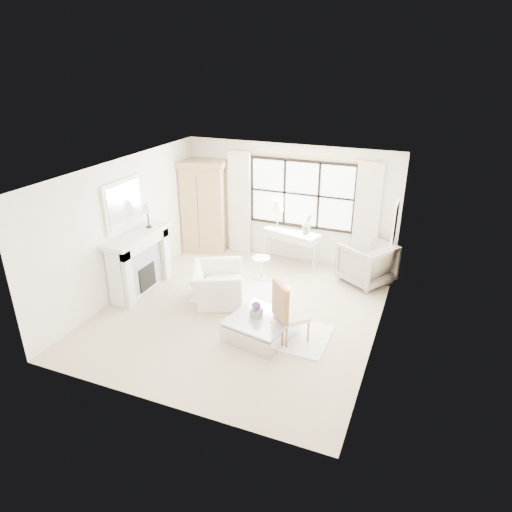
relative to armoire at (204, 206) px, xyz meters
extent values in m
plane|color=#C5B393|center=(2.04, -2.42, -1.14)|extent=(5.50, 5.50, 0.00)
plane|color=white|center=(2.04, -2.42, 1.56)|extent=(5.50, 5.50, 0.00)
plane|color=white|center=(2.04, 0.33, 0.21)|extent=(5.00, 0.00, 5.00)
plane|color=silver|center=(2.04, -5.17, 0.21)|extent=(5.00, 0.00, 5.00)
plane|color=white|center=(-0.46, -2.42, 0.21)|extent=(0.00, 5.50, 5.50)
plane|color=white|center=(4.54, -2.42, 0.21)|extent=(0.00, 5.50, 5.50)
cube|color=silver|center=(2.34, 0.31, 0.46)|extent=(2.40, 0.02, 1.50)
cylinder|color=#C08842|center=(2.34, 0.25, 1.33)|extent=(3.30, 0.04, 0.04)
cube|color=silver|center=(0.84, 0.23, 0.10)|extent=(0.55, 0.10, 2.47)
cube|color=beige|center=(3.84, 0.23, 0.10)|extent=(0.55, 0.10, 2.47)
cube|color=silver|center=(-0.25, -2.42, -0.55)|extent=(0.34, 1.50, 1.18)
cube|color=#A5A6AC|center=(-0.08, -2.42, -0.61)|extent=(0.03, 1.22, 0.97)
cube|color=black|center=(-0.07, -2.42, -0.82)|extent=(0.06, 0.52, 0.50)
cube|color=silver|center=(-0.21, -2.42, 0.08)|extent=(0.58, 1.66, 0.08)
cube|color=silver|center=(-0.43, -2.42, 0.70)|extent=(0.05, 1.15, 0.95)
cube|color=silver|center=(-0.40, -2.42, 0.70)|extent=(0.02, 1.00, 0.80)
cube|color=white|center=(4.51, -0.72, 0.41)|extent=(0.04, 0.62, 0.82)
cube|color=beige|center=(4.49, -0.72, 0.41)|extent=(0.01, 0.52, 0.72)
cylinder|color=black|center=(-0.16, -2.05, 0.14)|extent=(0.12, 0.12, 0.03)
cylinder|color=black|center=(-0.16, -2.05, 0.30)|extent=(0.03, 0.03, 0.30)
cone|color=beige|center=(-0.16, -2.05, 0.54)|extent=(0.22, 0.22, 0.18)
cube|color=tan|center=(0.00, 0.00, -0.09)|extent=(1.12, 0.82, 2.10)
cube|color=tan|center=(0.00, 0.00, 1.03)|extent=(1.26, 0.95, 0.14)
cube|color=silver|center=(2.24, 0.00, -0.46)|extent=(1.30, 0.73, 0.14)
cube|color=silver|center=(2.24, 0.00, -0.37)|extent=(1.37, 0.78, 0.06)
cylinder|color=#B98540|center=(1.89, -0.01, -0.32)|extent=(0.14, 0.14, 0.03)
cylinder|color=#B98540|center=(1.89, -0.01, -0.08)|extent=(0.02, 0.02, 0.46)
cone|color=#FDF3CF|center=(1.89, -0.01, 0.24)|extent=(0.28, 0.28, 0.22)
imported|color=#576C48|center=(2.61, -0.02, -0.10)|extent=(0.33, 0.31, 0.47)
cylinder|color=silver|center=(1.89, -1.01, -1.12)|extent=(0.26, 0.26, 0.03)
cylinder|color=silver|center=(1.89, -1.01, -0.89)|extent=(0.06, 0.06, 0.44)
cylinder|color=white|center=(1.89, -1.01, -0.65)|extent=(0.40, 0.40, 0.03)
cube|color=white|center=(1.79, -1.84, -1.12)|extent=(1.89, 1.40, 0.03)
cube|color=white|center=(3.10, -2.85, -1.13)|extent=(1.49, 1.12, 0.03)
imported|color=white|center=(1.44, -2.24, -0.78)|extent=(1.33, 1.40, 0.71)
imported|color=#9F9386|center=(4.01, -0.30, -0.69)|extent=(1.34, 1.33, 0.89)
cube|color=silver|center=(3.23, -2.97, -0.68)|extent=(0.66, 0.66, 0.07)
cube|color=#A17043|center=(3.06, -3.13, -0.36)|extent=(0.37, 0.38, 0.60)
cube|color=silver|center=(2.71, -3.10, -0.98)|extent=(1.18, 1.18, 0.32)
cube|color=silver|center=(2.71, -3.10, -0.78)|extent=(1.18, 1.18, 0.04)
cube|color=slate|center=(2.62, -3.08, -0.69)|extent=(0.18, 0.18, 0.13)
sphere|color=#5E2F77|center=(2.62, -3.08, -0.55)|extent=(0.15, 0.15, 0.15)
cylinder|color=white|center=(3.00, -3.29, -0.70)|extent=(0.09, 0.09, 0.12)
imported|color=white|center=(2.92, -2.86, -0.68)|extent=(0.18, 0.18, 0.16)
camera|label=1|loc=(5.15, -9.30, 3.34)|focal=32.00mm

